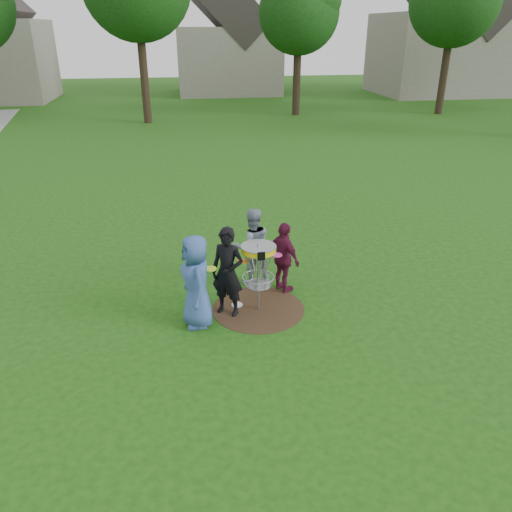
{
  "coord_description": "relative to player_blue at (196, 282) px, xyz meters",
  "views": [
    {
      "loc": [
        -1.32,
        -8.3,
        5.01
      ],
      "look_at": [
        0.0,
        0.3,
        1.0
      ],
      "focal_mm": 35.0,
      "sensor_mm": 36.0,
      "label": 1
    }
  ],
  "objects": [
    {
      "name": "player_blue",
      "position": [
        0.0,
        0.0,
        0.0
      ],
      "size": [
        0.71,
        0.95,
        1.75
      ],
      "primitive_type": "imported",
      "rotation": [
        0.0,
        0.0,
        -1.38
      ],
      "color": "#375598",
      "rests_on": "ground"
    },
    {
      "name": "disc_on_grass",
      "position": [
        0.79,
        0.55,
        -0.87
      ],
      "size": [
        0.22,
        0.22,
        0.02
      ],
      "primitive_type": "cylinder",
      "color": "white",
      "rests_on": "ground"
    },
    {
      "name": "held_discs",
      "position": [
        0.99,
        0.61,
        0.14
      ],
      "size": [
        1.57,
        1.37,
        0.18
      ],
      "color": "#C8EE1A",
      "rests_on": "ground"
    },
    {
      "name": "ground",
      "position": [
        1.18,
        0.35,
        -0.88
      ],
      "size": [
        100.0,
        100.0,
        0.0
      ],
      "primitive_type": "plane",
      "color": "#19470F",
      "rests_on": "ground"
    },
    {
      "name": "house_row",
      "position": [
        5.96,
        33.42,
        3.27
      ],
      "size": [
        44.5,
        10.65,
        11.62
      ],
      "color": "gray",
      "rests_on": "ground"
    },
    {
      "name": "disc_golf_basket",
      "position": [
        1.18,
        0.35,
        0.14
      ],
      "size": [
        0.66,
        0.67,
        1.38
      ],
      "color": "#9EA0A5",
      "rests_on": "ground"
    },
    {
      "name": "player_maroon",
      "position": [
        1.81,
        1.02,
        -0.13
      ],
      "size": [
        0.74,
        0.94,
        1.49
      ],
      "primitive_type": "imported",
      "rotation": [
        0.0,
        0.0,
        2.07
      ],
      "color": "#5A1430",
      "rests_on": "ground"
    },
    {
      "name": "player_grey",
      "position": [
        1.23,
        1.51,
        -0.04
      ],
      "size": [
        0.9,
        0.75,
        1.66
      ],
      "primitive_type": "imported",
      "rotation": [
        0.0,
        0.0,
        3.3
      ],
      "color": "#8090A4",
      "rests_on": "ground"
    },
    {
      "name": "tree_row",
      "position": [
        1.62,
        21.02,
        5.33
      ],
      "size": [
        51.2,
        17.42,
        9.9
      ],
      "color": "#38281C",
      "rests_on": "ground"
    },
    {
      "name": "dirt_patch",
      "position": [
        1.18,
        0.35,
        -0.87
      ],
      "size": [
        1.8,
        1.8,
        0.01
      ],
      "primitive_type": "cylinder",
      "color": "#47331E",
      "rests_on": "ground"
    },
    {
      "name": "player_black",
      "position": [
        0.59,
        0.3,
        -0.01
      ],
      "size": [
        0.76,
        0.68,
        1.74
      ],
      "primitive_type": "imported",
      "rotation": [
        0.0,
        0.0,
        -0.53
      ],
      "color": "black",
      "rests_on": "ground"
    }
  ]
}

